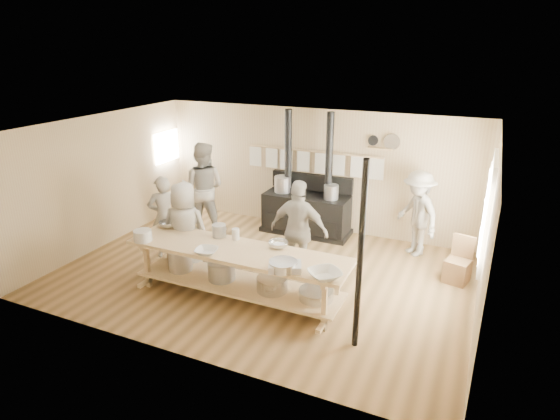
{
  "coord_description": "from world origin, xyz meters",
  "views": [
    {
      "loc": [
        3.32,
        -6.66,
        3.89
      ],
      "look_at": [
        0.24,
        0.2,
        1.17
      ],
      "focal_mm": 30.0,
      "sensor_mm": 36.0,
      "label": 1
    }
  ],
  "objects_px": {
    "cook_left": "(203,188)",
    "cook_by_window": "(417,213)",
    "stove": "(306,209)",
    "roasting_pan": "(285,267)",
    "chair": "(458,269)",
    "cook_far_left": "(164,217)",
    "cook_center": "(185,229)",
    "cook_right": "(299,231)",
    "prep_table": "(237,268)"
  },
  "relations": [
    {
      "from": "cook_far_left",
      "to": "cook_right",
      "type": "distance_m",
      "value": 2.65
    },
    {
      "from": "prep_table",
      "to": "chair",
      "type": "relative_size",
      "value": 4.46
    },
    {
      "from": "cook_by_window",
      "to": "cook_right",
      "type": "bearing_deg",
      "value": -87.86
    },
    {
      "from": "chair",
      "to": "cook_far_left",
      "type": "bearing_deg",
      "value": -152.42
    },
    {
      "from": "prep_table",
      "to": "cook_far_left",
      "type": "relative_size",
      "value": 2.27
    },
    {
      "from": "cook_far_left",
      "to": "stove",
      "type": "bearing_deg",
      "value": -173.12
    },
    {
      "from": "prep_table",
      "to": "roasting_pan",
      "type": "xyz_separation_m",
      "value": [
        0.97,
        -0.33,
        0.38
      ]
    },
    {
      "from": "cook_far_left",
      "to": "cook_center",
      "type": "height_order",
      "value": "cook_center"
    },
    {
      "from": "cook_center",
      "to": "cook_right",
      "type": "relative_size",
      "value": 0.95
    },
    {
      "from": "stove",
      "to": "cook_far_left",
      "type": "relative_size",
      "value": 1.64
    },
    {
      "from": "prep_table",
      "to": "chair",
      "type": "distance_m",
      "value": 3.76
    },
    {
      "from": "cook_by_window",
      "to": "chair",
      "type": "height_order",
      "value": "cook_by_window"
    },
    {
      "from": "cook_far_left",
      "to": "cook_center",
      "type": "bearing_deg",
      "value": 110.76
    },
    {
      "from": "cook_center",
      "to": "cook_right",
      "type": "xyz_separation_m",
      "value": [
        1.88,
        0.63,
        0.04
      ]
    },
    {
      "from": "cook_far_left",
      "to": "cook_right",
      "type": "height_order",
      "value": "cook_right"
    },
    {
      "from": "prep_table",
      "to": "chair",
      "type": "height_order",
      "value": "prep_table"
    },
    {
      "from": "cook_left",
      "to": "chair",
      "type": "bearing_deg",
      "value": 164.06
    },
    {
      "from": "cook_center",
      "to": "cook_left",
      "type": "bearing_deg",
      "value": -82.54
    },
    {
      "from": "chair",
      "to": "cook_right",
      "type": "bearing_deg",
      "value": -144.36
    },
    {
      "from": "chair",
      "to": "roasting_pan",
      "type": "distance_m",
      "value": 3.28
    },
    {
      "from": "cook_right",
      "to": "roasting_pan",
      "type": "bearing_deg",
      "value": 104.05
    },
    {
      "from": "stove",
      "to": "roasting_pan",
      "type": "xyz_separation_m",
      "value": [
        0.96,
        -3.35,
        0.38
      ]
    },
    {
      "from": "stove",
      "to": "roasting_pan",
      "type": "bearing_deg",
      "value": -73.94
    },
    {
      "from": "prep_table",
      "to": "cook_right",
      "type": "relative_size",
      "value": 2.05
    },
    {
      "from": "cook_left",
      "to": "cook_by_window",
      "type": "relative_size",
      "value": 1.17
    },
    {
      "from": "stove",
      "to": "cook_far_left",
      "type": "height_order",
      "value": "stove"
    },
    {
      "from": "prep_table",
      "to": "cook_by_window",
      "type": "distance_m",
      "value": 3.68
    },
    {
      "from": "cook_right",
      "to": "chair",
      "type": "distance_m",
      "value": 2.79
    },
    {
      "from": "prep_table",
      "to": "cook_left",
      "type": "height_order",
      "value": "cook_left"
    },
    {
      "from": "cook_far_left",
      "to": "roasting_pan",
      "type": "relative_size",
      "value": 3.45
    },
    {
      "from": "stove",
      "to": "cook_far_left",
      "type": "distance_m",
      "value": 2.99
    },
    {
      "from": "cook_right",
      "to": "cook_by_window",
      "type": "bearing_deg",
      "value": -132.7
    },
    {
      "from": "cook_left",
      "to": "cook_center",
      "type": "bearing_deg",
      "value": 99.21
    },
    {
      "from": "chair",
      "to": "roasting_pan",
      "type": "xyz_separation_m",
      "value": [
        -2.2,
        -2.34,
        0.66
      ]
    },
    {
      "from": "cook_left",
      "to": "cook_center",
      "type": "xyz_separation_m",
      "value": [
        0.76,
        -1.76,
        -0.14
      ]
    },
    {
      "from": "prep_table",
      "to": "chair",
      "type": "xyz_separation_m",
      "value": [
        3.16,
        2.01,
        -0.28
      ]
    },
    {
      "from": "cook_by_window",
      "to": "chair",
      "type": "xyz_separation_m",
      "value": [
        0.86,
        -0.84,
        -0.59
      ]
    },
    {
      "from": "stove",
      "to": "cook_left",
      "type": "distance_m",
      "value": 2.23
    },
    {
      "from": "cook_center",
      "to": "cook_by_window",
      "type": "distance_m",
      "value": 4.31
    },
    {
      "from": "cook_far_left",
      "to": "cook_by_window",
      "type": "bearing_deg",
      "value": 164.57
    },
    {
      "from": "cook_center",
      "to": "cook_right",
      "type": "bearing_deg",
      "value": -177.39
    },
    {
      "from": "cook_center",
      "to": "cook_right",
      "type": "distance_m",
      "value": 1.98
    },
    {
      "from": "stove",
      "to": "cook_right",
      "type": "relative_size",
      "value": 1.48
    },
    {
      "from": "stove",
      "to": "prep_table",
      "type": "height_order",
      "value": "stove"
    },
    {
      "from": "prep_table",
      "to": "roasting_pan",
      "type": "height_order",
      "value": "roasting_pan"
    },
    {
      "from": "prep_table",
      "to": "cook_far_left",
      "type": "bearing_deg",
      "value": 157.71
    },
    {
      "from": "chair",
      "to": "prep_table",
      "type": "bearing_deg",
      "value": -132.88
    },
    {
      "from": "cook_center",
      "to": "prep_table",
      "type": "bearing_deg",
      "value": 145.96
    },
    {
      "from": "prep_table",
      "to": "roasting_pan",
      "type": "relative_size",
      "value": 7.83
    },
    {
      "from": "prep_table",
      "to": "cook_center",
      "type": "xyz_separation_m",
      "value": [
        -1.25,
        0.41,
        0.31
      ]
    }
  ]
}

